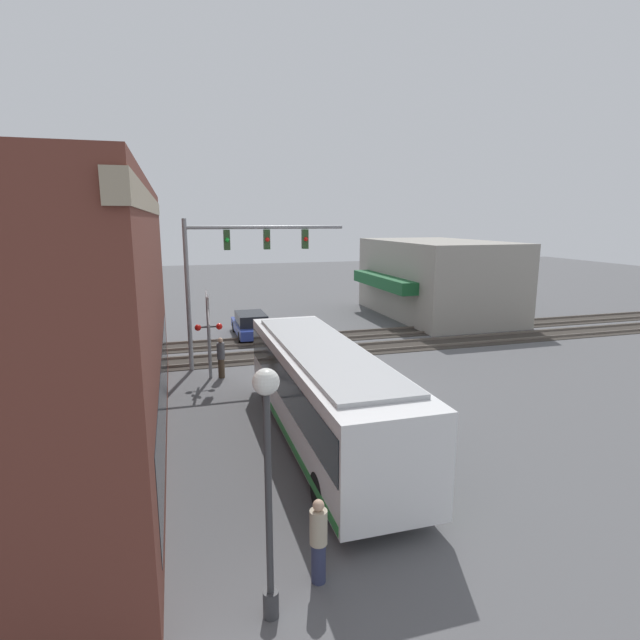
{
  "coord_description": "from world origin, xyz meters",
  "views": [
    {
      "loc": [
        -18.22,
        6.99,
        6.84
      ],
      "look_at": [
        3.55,
        0.6,
        2.25
      ],
      "focal_mm": 28.0,
      "sensor_mm": 36.0,
      "label": 1
    }
  ],
  "objects_px": {
    "crossing_signal": "(209,327)",
    "pedestrian_at_crossing": "(221,357)",
    "streetlamp": "(268,474)",
    "parked_car_blue": "(251,325)",
    "pedestrian_by_lamp": "(318,540)",
    "city_bus": "(323,390)"
  },
  "relations": [
    {
      "from": "parked_car_blue",
      "to": "pedestrian_at_crossing",
      "type": "xyz_separation_m",
      "value": [
        -7.49,
        2.43,
        0.25
      ]
    },
    {
      "from": "streetlamp",
      "to": "pedestrian_at_crossing",
      "type": "xyz_separation_m",
      "value": [
        13.91,
        -0.46,
        -1.79
      ]
    },
    {
      "from": "parked_car_blue",
      "to": "pedestrian_at_crossing",
      "type": "bearing_deg",
      "value": 162.03
    },
    {
      "from": "crossing_signal",
      "to": "pedestrian_at_crossing",
      "type": "bearing_deg",
      "value": -99.66
    },
    {
      "from": "pedestrian_at_crossing",
      "to": "streetlamp",
      "type": "bearing_deg",
      "value": 178.11
    },
    {
      "from": "streetlamp",
      "to": "crossing_signal",
      "type": "bearing_deg",
      "value": 0.04
    },
    {
      "from": "pedestrian_by_lamp",
      "to": "pedestrian_at_crossing",
      "type": "xyz_separation_m",
      "value": [
        13.31,
        0.58,
        0.05
      ]
    },
    {
      "from": "streetlamp",
      "to": "pedestrian_by_lamp",
      "type": "bearing_deg",
      "value": -60.22
    },
    {
      "from": "crossing_signal",
      "to": "pedestrian_at_crossing",
      "type": "distance_m",
      "value": 1.45
    },
    {
      "from": "city_bus",
      "to": "pedestrian_at_crossing",
      "type": "xyz_separation_m",
      "value": [
        7.46,
        2.43,
        -0.77
      ]
    },
    {
      "from": "streetlamp",
      "to": "pedestrian_at_crossing",
      "type": "relative_size",
      "value": 2.51
    },
    {
      "from": "pedestrian_by_lamp",
      "to": "parked_car_blue",
      "type": "bearing_deg",
      "value": -5.08
    },
    {
      "from": "pedestrian_by_lamp",
      "to": "pedestrian_at_crossing",
      "type": "bearing_deg",
      "value": 2.5
    },
    {
      "from": "crossing_signal",
      "to": "pedestrian_at_crossing",
      "type": "height_order",
      "value": "crossing_signal"
    },
    {
      "from": "crossing_signal",
      "to": "city_bus",
      "type": "bearing_deg",
      "value": -158.97
    },
    {
      "from": "city_bus",
      "to": "streetlamp",
      "type": "distance_m",
      "value": 7.14
    },
    {
      "from": "streetlamp",
      "to": "pedestrian_at_crossing",
      "type": "bearing_deg",
      "value": -1.89
    },
    {
      "from": "parked_car_blue",
      "to": "streetlamp",
      "type": "bearing_deg",
      "value": 172.31
    },
    {
      "from": "parked_car_blue",
      "to": "pedestrian_by_lamp",
      "type": "bearing_deg",
      "value": 174.92
    },
    {
      "from": "pedestrian_by_lamp",
      "to": "city_bus",
      "type": "bearing_deg",
      "value": -17.53
    },
    {
      "from": "crossing_signal",
      "to": "pedestrian_at_crossing",
      "type": "xyz_separation_m",
      "value": [
        -0.08,
        -0.47,
        -1.37
      ]
    },
    {
      "from": "parked_car_blue",
      "to": "crossing_signal",
      "type": "bearing_deg",
      "value": 158.65
    }
  ]
}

